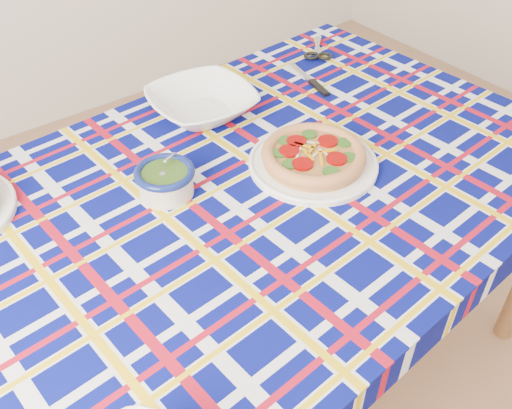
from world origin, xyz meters
TOP-DOWN VIEW (x-y plane):
  - floor at (0.00, 0.00)m, footprint 4.00×4.00m
  - dining_table at (-0.31, 0.12)m, footprint 1.74×1.17m
  - tablecloth at (-0.31, 0.12)m, footprint 1.78×1.20m
  - main_focaccia_plate at (-0.14, 0.10)m, footprint 0.37×0.37m
  - pesto_bowl at (-0.48, 0.23)m, footprint 0.15×0.15m
  - serving_bowl at (-0.22, 0.47)m, footprint 0.31×0.31m
  - table_knife at (0.16, 0.48)m, footprint 0.07×0.25m
  - kitchen_scissors at (0.33, 0.59)m, footprint 0.21×0.22m

SIDE VIEW (x-z plane):
  - floor at x=0.00m, z-range 0.00..0.00m
  - dining_table at x=-0.31m, z-range 0.32..1.10m
  - tablecloth at x=-0.31m, z-range 0.68..0.79m
  - table_knife at x=0.16m, z-range 0.79..0.80m
  - kitchen_scissors at x=0.33m, z-range 0.79..0.81m
  - main_focaccia_plate at x=-0.14m, z-range 0.79..0.85m
  - serving_bowl at x=-0.22m, z-range 0.79..0.86m
  - pesto_bowl at x=-0.48m, z-range 0.79..0.87m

